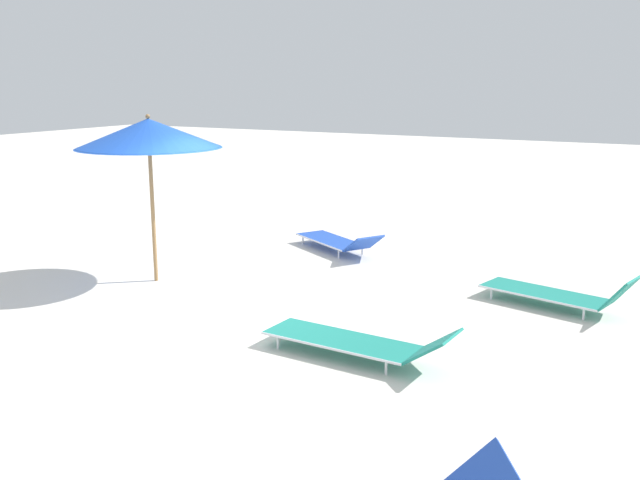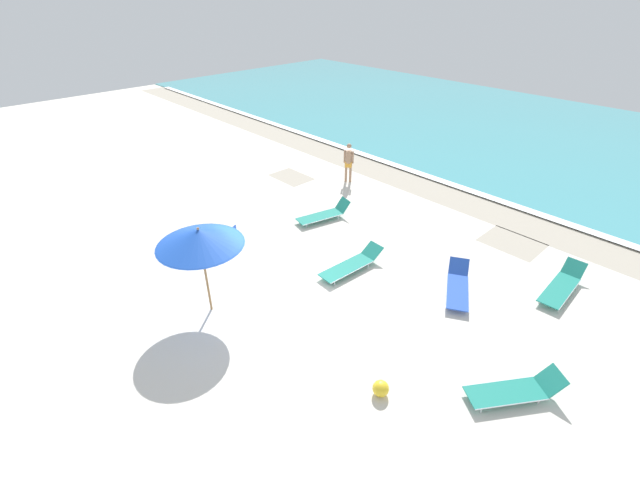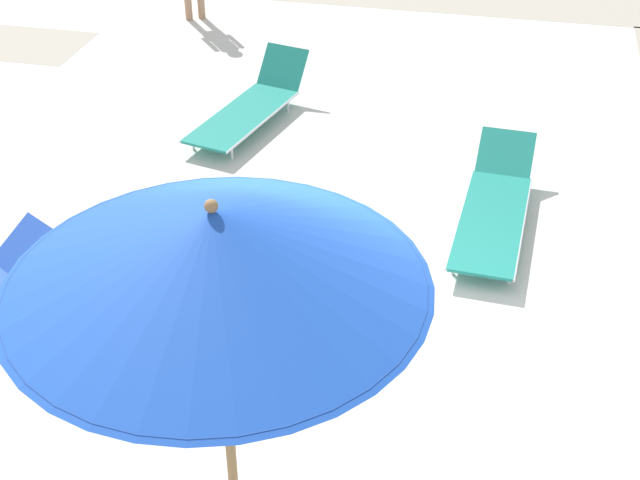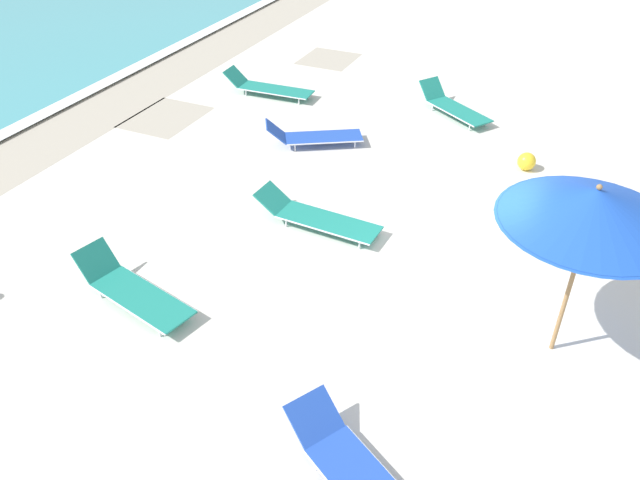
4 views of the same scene
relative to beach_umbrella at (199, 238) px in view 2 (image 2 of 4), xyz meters
The scene contains 11 objects.
ground_plane 3.16m from the beach_umbrella, 72.19° to the left, with size 60.00×60.00×0.16m.
ocean_water 22.12m from the beach_umbrella, 88.35° to the left, with size 60.00×20.04×0.07m.
beach_umbrella is the anchor object (origin of this frame).
sun_lounger_under_umbrella 10.30m from the beach_umbrella, 51.24° to the left, with size 0.72×2.33×0.56m.
sun_lounger_beside_umbrella 7.36m from the beach_umbrella, 52.92° to the left, with size 1.58×2.10×0.56m.
sun_lounger_near_water_left 8.08m from the beach_umbrella, 24.73° to the left, with size 1.66×2.05×0.59m.
sun_lounger_near_water_right 6.44m from the beach_umbrella, 105.31° to the left, with size 1.07×2.17×0.62m.
sun_lounger_mid_beach_solo 4.09m from the beach_umbrella, 151.56° to the left, with size 1.59×2.13×0.49m.
sun_lounger_mid_beach_pair_a 4.90m from the beach_umbrella, 71.99° to the left, with size 0.74×2.33×0.50m.
beachgoer_wading_adult 9.82m from the beach_umbrella, 110.70° to the left, with size 0.39×0.31×1.76m.
beach_ball 5.61m from the beach_umbrella, 13.42° to the left, with size 0.37×0.37×0.37m.
Camera 2 is at (8.06, -6.02, 7.82)m, focal length 24.00 mm.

